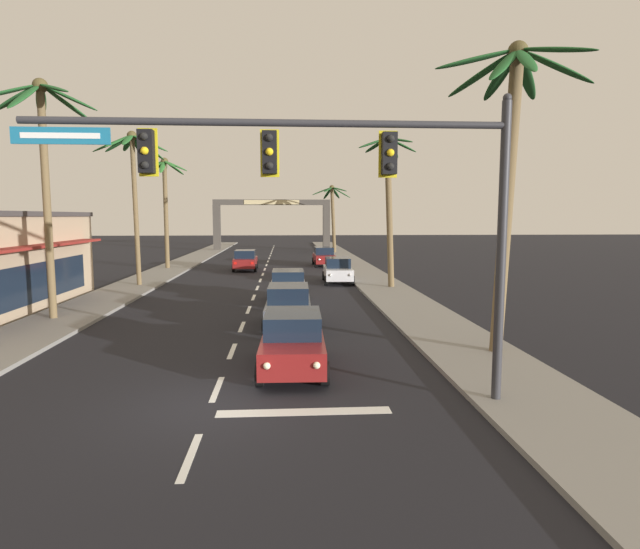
{
  "coord_description": "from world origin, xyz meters",
  "views": [
    {
      "loc": [
        1.82,
        -12.1,
        4.46
      ],
      "look_at": [
        3.12,
        8.0,
        2.2
      ],
      "focal_mm": 29.27,
      "sensor_mm": 36.0,
      "label": 1
    }
  ],
  "objects_px": {
    "palm_right_second": "(389,186)",
    "sedan_parked_nearest_kerb": "(324,256)",
    "palm_left_second": "(43,145)",
    "palm_left_third": "(133,167)",
    "sedan_lead_at_stop_bar": "(293,341)",
    "sedan_parked_mid_kerb": "(338,270)",
    "town_gateway_arch": "(272,217)",
    "palm_left_farthest": "(165,190)",
    "palm_right_farthest": "(333,207)",
    "sedan_oncoming_far": "(245,260)",
    "traffic_signal_mast": "(347,181)",
    "palm_right_nearest": "(510,142)",
    "sedan_third_in_queue": "(288,306)",
    "sedan_fifth_in_queue": "(288,286)"
  },
  "relations": [
    {
      "from": "sedan_parked_nearest_kerb",
      "to": "palm_right_nearest",
      "type": "height_order",
      "value": "palm_right_nearest"
    },
    {
      "from": "sedan_parked_nearest_kerb",
      "to": "traffic_signal_mast",
      "type": "bearing_deg",
      "value": -93.3
    },
    {
      "from": "traffic_signal_mast",
      "to": "town_gateway_arch",
      "type": "relative_size",
      "value": 0.72
    },
    {
      "from": "sedan_oncoming_far",
      "to": "palm_left_third",
      "type": "bearing_deg",
      "value": -121.82
    },
    {
      "from": "sedan_fifth_in_queue",
      "to": "palm_left_third",
      "type": "xyz_separation_m",
      "value": [
        -9.49,
        6.68,
        6.62
      ]
    },
    {
      "from": "sedan_lead_at_stop_bar",
      "to": "palm_right_farthest",
      "type": "xyz_separation_m",
      "value": [
        5.41,
        47.55,
        4.64
      ]
    },
    {
      "from": "sedan_fifth_in_queue",
      "to": "palm_left_second",
      "type": "bearing_deg",
      "value": -157.44
    },
    {
      "from": "sedan_fifth_in_queue",
      "to": "palm_right_farthest",
      "type": "height_order",
      "value": "palm_right_farthest"
    },
    {
      "from": "palm_left_farthest",
      "to": "palm_left_second",
      "type": "bearing_deg",
      "value": -90.0
    },
    {
      "from": "palm_left_third",
      "to": "palm_left_farthest",
      "type": "bearing_deg",
      "value": 92.85
    },
    {
      "from": "sedan_parked_mid_kerb",
      "to": "town_gateway_arch",
      "type": "bearing_deg",
      "value": 98.99
    },
    {
      "from": "palm_left_third",
      "to": "palm_right_nearest",
      "type": "bearing_deg",
      "value": -46.79
    },
    {
      "from": "sedan_lead_at_stop_bar",
      "to": "sedan_oncoming_far",
      "type": "height_order",
      "value": "same"
    },
    {
      "from": "sedan_lead_at_stop_bar",
      "to": "palm_right_farthest",
      "type": "relative_size",
      "value": 0.55
    },
    {
      "from": "palm_left_third",
      "to": "palm_right_farthest",
      "type": "height_order",
      "value": "palm_left_third"
    },
    {
      "from": "sedan_lead_at_stop_bar",
      "to": "palm_right_nearest",
      "type": "distance_m",
      "value": 9.04
    },
    {
      "from": "traffic_signal_mast",
      "to": "sedan_third_in_queue",
      "type": "xyz_separation_m",
      "value": [
        -1.3,
        9.07,
        -4.38
      ]
    },
    {
      "from": "palm_right_second",
      "to": "palm_right_farthest",
      "type": "bearing_deg",
      "value": 91.13
    },
    {
      "from": "sedan_parked_mid_kerb",
      "to": "palm_left_second",
      "type": "relative_size",
      "value": 0.45
    },
    {
      "from": "palm_right_second",
      "to": "sedan_parked_mid_kerb",
      "type": "bearing_deg",
      "value": 130.06
    },
    {
      "from": "sedan_third_in_queue",
      "to": "palm_left_farthest",
      "type": "distance_m",
      "value": 26.12
    },
    {
      "from": "palm_right_farthest",
      "to": "sedan_oncoming_far",
      "type": "bearing_deg",
      "value": -114.97
    },
    {
      "from": "palm_left_farthest",
      "to": "town_gateway_arch",
      "type": "relative_size",
      "value": 0.61
    },
    {
      "from": "sedan_third_in_queue",
      "to": "palm_right_farthest",
      "type": "relative_size",
      "value": 0.55
    },
    {
      "from": "sedan_oncoming_far",
      "to": "palm_right_second",
      "type": "xyz_separation_m",
      "value": [
        9.57,
        -11.7,
        5.42
      ]
    },
    {
      "from": "sedan_third_in_queue",
      "to": "palm_left_second",
      "type": "distance_m",
      "value": 12.08
    },
    {
      "from": "town_gateway_arch",
      "to": "sedan_lead_at_stop_bar",
      "type": "bearing_deg",
      "value": -87.85
    },
    {
      "from": "sedan_third_in_queue",
      "to": "palm_left_farthest",
      "type": "height_order",
      "value": "palm_left_farthest"
    },
    {
      "from": "traffic_signal_mast",
      "to": "sedan_parked_mid_kerb",
      "type": "distance_m",
      "value": 23.51
    },
    {
      "from": "sedan_third_in_queue",
      "to": "sedan_lead_at_stop_bar",
      "type": "bearing_deg",
      "value": -89.01
    },
    {
      "from": "sedan_third_in_queue",
      "to": "sedan_oncoming_far",
      "type": "xyz_separation_m",
      "value": [
        -3.44,
        22.37,
        0.0
      ]
    },
    {
      "from": "palm_left_second",
      "to": "palm_left_third",
      "type": "relative_size",
      "value": 1.04
    },
    {
      "from": "sedan_fifth_in_queue",
      "to": "traffic_signal_mast",
      "type": "bearing_deg",
      "value": -85.09
    },
    {
      "from": "palm_right_farthest",
      "to": "sedan_third_in_queue",
      "type": "bearing_deg",
      "value": -97.55
    },
    {
      "from": "palm_right_second",
      "to": "sedan_parked_nearest_kerb",
      "type": "bearing_deg",
      "value": 100.45
    },
    {
      "from": "sedan_fifth_in_queue",
      "to": "palm_left_farthest",
      "type": "bearing_deg",
      "value": 119.83
    },
    {
      "from": "palm_left_farthest",
      "to": "palm_right_second",
      "type": "distance_m",
      "value": 20.59
    },
    {
      "from": "sedan_oncoming_far",
      "to": "palm_right_second",
      "type": "relative_size",
      "value": 0.48
    },
    {
      "from": "sedan_lead_at_stop_bar",
      "to": "sedan_parked_nearest_kerb",
      "type": "relative_size",
      "value": 1.0
    },
    {
      "from": "palm_left_second",
      "to": "palm_right_second",
      "type": "height_order",
      "value": "palm_left_second"
    },
    {
      "from": "traffic_signal_mast",
      "to": "sedan_parked_nearest_kerb",
      "type": "distance_m",
      "value": 35.31
    },
    {
      "from": "palm_right_second",
      "to": "town_gateway_arch",
      "type": "bearing_deg",
      "value": 102.36
    },
    {
      "from": "sedan_oncoming_far",
      "to": "sedan_fifth_in_queue",
      "type": "bearing_deg",
      "value": -78.14
    },
    {
      "from": "sedan_parked_nearest_kerb",
      "to": "palm_left_farthest",
      "type": "bearing_deg",
      "value": -169.54
    },
    {
      "from": "palm_right_second",
      "to": "sedan_lead_at_stop_bar",
      "type": "bearing_deg",
      "value": -109.93
    },
    {
      "from": "palm_right_nearest",
      "to": "sedan_parked_mid_kerb",
      "type": "bearing_deg",
      "value": 100.56
    },
    {
      "from": "sedan_third_in_queue",
      "to": "sedan_parked_nearest_kerb",
      "type": "xyz_separation_m",
      "value": [
        3.32,
        25.9,
        0.0
      ]
    },
    {
      "from": "palm_right_nearest",
      "to": "town_gateway_arch",
      "type": "bearing_deg",
      "value": 99.56
    },
    {
      "from": "sedan_parked_mid_kerb",
      "to": "palm_right_farthest",
      "type": "bearing_deg",
      "value": 85.58
    },
    {
      "from": "palm_right_farthest",
      "to": "sedan_lead_at_stop_bar",
      "type": "bearing_deg",
      "value": -96.5
    }
  ]
}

